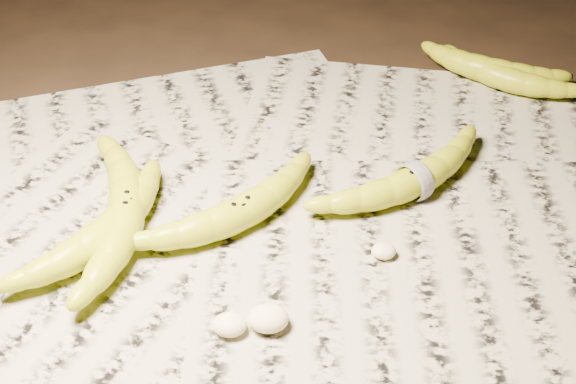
{
  "coord_description": "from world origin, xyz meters",
  "views": [
    {
      "loc": [
        -0.02,
        -0.64,
        0.56
      ],
      "look_at": [
        -0.03,
        -0.0,
        0.05
      ],
      "focal_mm": 50.0,
      "sensor_mm": 36.0,
      "label": 1
    }
  ],
  "objects_px": {
    "banana_left_a": "(126,209)",
    "banana_taped": "(415,178)",
    "banana_upper_b": "(488,67)",
    "banana_upper_a": "(503,75)",
    "banana_center": "(240,210)",
    "banana_left_b": "(107,229)"
  },
  "relations": [
    {
      "from": "banana_left_a",
      "to": "banana_left_b",
      "type": "distance_m",
      "value": 0.03
    },
    {
      "from": "banana_left_a",
      "to": "banana_upper_a",
      "type": "distance_m",
      "value": 0.53
    },
    {
      "from": "banana_left_b",
      "to": "banana_taped",
      "type": "distance_m",
      "value": 0.33
    },
    {
      "from": "banana_taped",
      "to": "banana_left_a",
      "type": "bearing_deg",
      "value": 154.55
    },
    {
      "from": "banana_left_b",
      "to": "banana_upper_b",
      "type": "height_order",
      "value": "banana_left_b"
    },
    {
      "from": "banana_left_a",
      "to": "banana_left_b",
      "type": "bearing_deg",
      "value": 150.66
    },
    {
      "from": "banana_upper_a",
      "to": "banana_upper_b",
      "type": "relative_size",
      "value": 1.0
    },
    {
      "from": "banana_left_b",
      "to": "banana_upper_b",
      "type": "relative_size",
      "value": 1.15
    },
    {
      "from": "banana_upper_a",
      "to": "banana_upper_b",
      "type": "xyz_separation_m",
      "value": [
        -0.02,
        0.02,
        0.0
      ]
    },
    {
      "from": "banana_upper_b",
      "to": "banana_left_a",
      "type": "bearing_deg",
      "value": -119.5
    },
    {
      "from": "banana_upper_b",
      "to": "banana_taped",
      "type": "bearing_deg",
      "value": -91.6
    },
    {
      "from": "banana_left_a",
      "to": "banana_upper_b",
      "type": "xyz_separation_m",
      "value": [
        0.43,
        0.3,
        -0.0
      ]
    },
    {
      "from": "banana_taped",
      "to": "banana_upper_b",
      "type": "height_order",
      "value": "banana_taped"
    },
    {
      "from": "banana_left_b",
      "to": "banana_upper_a",
      "type": "relative_size",
      "value": 1.15
    },
    {
      "from": "banana_left_b",
      "to": "banana_upper_b",
      "type": "bearing_deg",
      "value": -21.98
    },
    {
      "from": "banana_center",
      "to": "banana_upper_b",
      "type": "xyz_separation_m",
      "value": [
        0.32,
        0.3,
        -0.0
      ]
    },
    {
      "from": "banana_left_b",
      "to": "banana_upper_a",
      "type": "xyz_separation_m",
      "value": [
        0.46,
        0.31,
        -0.0
      ]
    },
    {
      "from": "banana_center",
      "to": "banana_taped",
      "type": "xyz_separation_m",
      "value": [
        0.19,
        0.06,
        -0.0
      ]
    },
    {
      "from": "banana_left_a",
      "to": "banana_taped",
      "type": "height_order",
      "value": "banana_left_a"
    },
    {
      "from": "banana_left_a",
      "to": "banana_center",
      "type": "distance_m",
      "value": 0.12
    },
    {
      "from": "banana_left_b",
      "to": "banana_center",
      "type": "relative_size",
      "value": 0.96
    },
    {
      "from": "banana_taped",
      "to": "banana_upper_a",
      "type": "distance_m",
      "value": 0.27
    }
  ]
}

